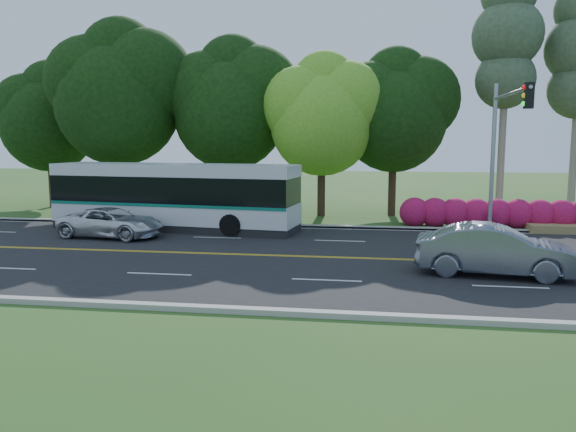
# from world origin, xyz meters

# --- Properties ---
(ground) EXTENTS (120.00, 120.00, 0.00)m
(ground) POSITION_xyz_m (0.00, 0.00, 0.00)
(ground) COLOR #25531B
(ground) RESTS_ON ground
(road) EXTENTS (60.00, 14.00, 0.02)m
(road) POSITION_xyz_m (0.00, 0.00, 0.01)
(road) COLOR black
(road) RESTS_ON ground
(curb_north) EXTENTS (60.00, 0.30, 0.15)m
(curb_north) POSITION_xyz_m (0.00, 7.15, 0.07)
(curb_north) COLOR #A8A498
(curb_north) RESTS_ON ground
(curb_south) EXTENTS (60.00, 0.30, 0.15)m
(curb_south) POSITION_xyz_m (0.00, -7.15, 0.07)
(curb_south) COLOR #A8A498
(curb_south) RESTS_ON ground
(grass_verge) EXTENTS (60.00, 4.00, 0.10)m
(grass_verge) POSITION_xyz_m (0.00, 9.00, 0.05)
(grass_verge) COLOR #25531B
(grass_verge) RESTS_ON ground
(lane_markings) EXTENTS (57.60, 13.82, 0.00)m
(lane_markings) POSITION_xyz_m (-0.09, 0.00, 0.02)
(lane_markings) COLOR gold
(lane_markings) RESTS_ON road
(tree_row) EXTENTS (44.70, 9.10, 13.84)m
(tree_row) POSITION_xyz_m (-5.15, 12.13, 6.73)
(tree_row) COLOR black
(tree_row) RESTS_ON ground
(bougainvillea_hedge) EXTENTS (9.50, 2.25, 1.50)m
(bougainvillea_hedge) POSITION_xyz_m (7.18, 8.15, 0.72)
(bougainvillea_hedge) COLOR #9C0D38
(bougainvillea_hedge) RESTS_ON ground
(traffic_signal) EXTENTS (0.42, 6.10, 7.00)m
(traffic_signal) POSITION_xyz_m (6.49, 5.40, 4.67)
(traffic_signal) COLOR #979A9F
(traffic_signal) RESTS_ON ground
(transit_bus) EXTENTS (12.46, 4.15, 3.20)m
(transit_bus) POSITION_xyz_m (-8.76, 5.61, 1.60)
(transit_bus) COLOR silver
(transit_bus) RESTS_ON road
(sedan) EXTENTS (5.18, 2.41, 1.64)m
(sedan) POSITION_xyz_m (4.83, -2.05, 0.84)
(sedan) COLOR slate
(sedan) RESTS_ON road
(suv) EXTENTS (4.98, 2.77, 1.32)m
(suv) POSITION_xyz_m (-10.76, 2.95, 0.68)
(suv) COLOR silver
(suv) RESTS_ON road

